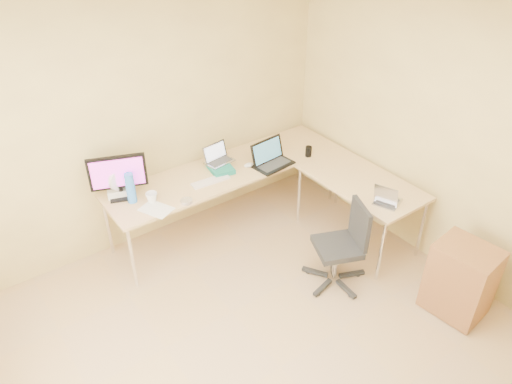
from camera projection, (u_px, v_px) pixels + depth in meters
floor at (281, 367)px, 3.92m from camera, size 4.50×4.50×0.00m
ceiling at (295, 47)px, 2.49m from camera, size 4.50×4.50×0.00m
wall_back at (141, 124)px, 4.73m from camera, size 4.50×0.00×4.50m
wall_right at (473, 153)px, 4.24m from camera, size 0.00×4.50×4.50m
desk_main at (229, 197)px, 5.33m from camera, size 2.65×0.70×0.73m
desk_return at (357, 209)px, 5.13m from camera, size 0.70×1.30×0.73m
monitor at (118, 177)px, 4.54m from camera, size 0.56×0.35×0.46m
book_stack at (220, 168)px, 5.09m from camera, size 0.27×0.34×0.05m
laptop_center at (219, 154)px, 5.08m from camera, size 0.33×0.27×0.19m
laptop_black at (274, 154)px, 5.11m from camera, size 0.45×0.36×0.27m
keyboard at (211, 181)px, 4.90m from camera, size 0.41×0.14×0.02m
mouse at (249, 165)px, 5.15m from camera, size 0.13×0.10×0.04m
mug at (152, 198)px, 4.58m from camera, size 0.14×0.14×0.10m
cd_stack at (186, 201)px, 4.59m from camera, size 0.14×0.14×0.03m
water_bottle at (131, 188)px, 4.53m from camera, size 0.10×0.10×0.31m
papers at (156, 209)px, 4.50m from camera, size 0.31×0.35×0.01m
white_box at (119, 191)px, 4.69m from camera, size 0.26×0.22×0.08m
desk_fan at (117, 183)px, 4.63m from camera, size 0.28×0.28×0.27m
black_cup at (308, 151)px, 5.32m from camera, size 0.08×0.08×0.12m
laptop_return at (389, 194)px, 4.55m from camera, size 0.35×0.31×0.19m
office_chair at (338, 240)px, 4.49m from camera, size 0.68×0.68×0.87m
cabinet at (460, 280)px, 4.25m from camera, size 0.46×0.55×0.70m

